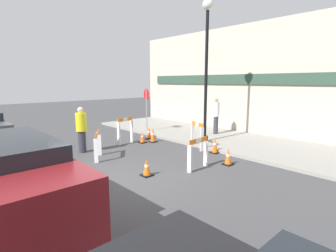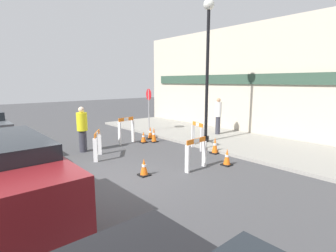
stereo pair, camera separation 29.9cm
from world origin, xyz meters
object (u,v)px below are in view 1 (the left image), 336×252
(person_pedestrian, at_px, (216,114))
(streetlamp_post, at_px, (207,54))
(person_worker, at_px, (81,128))
(stop_sign, at_px, (147,103))
(parked_car_1, at_px, (3,181))

(person_pedestrian, bearing_deg, streetlamp_post, 95.50)
(person_pedestrian, bearing_deg, person_worker, 58.98)
(stop_sign, bearing_deg, person_worker, 119.94)
(streetlamp_post, relative_size, stop_sign, 2.64)
(stop_sign, xyz_separation_m, parked_car_1, (5.64, -7.56, -0.63))
(streetlamp_post, distance_m, person_worker, 5.84)
(stop_sign, distance_m, parked_car_1, 9.46)
(streetlamp_post, height_order, person_pedestrian, streetlamp_post)
(streetlamp_post, bearing_deg, stop_sign, -174.74)
(streetlamp_post, height_order, parked_car_1, streetlamp_post)
(streetlamp_post, distance_m, parked_car_1, 8.63)
(streetlamp_post, height_order, stop_sign, streetlamp_post)
(streetlamp_post, bearing_deg, person_worker, -116.41)
(stop_sign, bearing_deg, person_pedestrian, -133.66)
(stop_sign, xyz_separation_m, person_pedestrian, (2.94, 2.04, -0.51))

